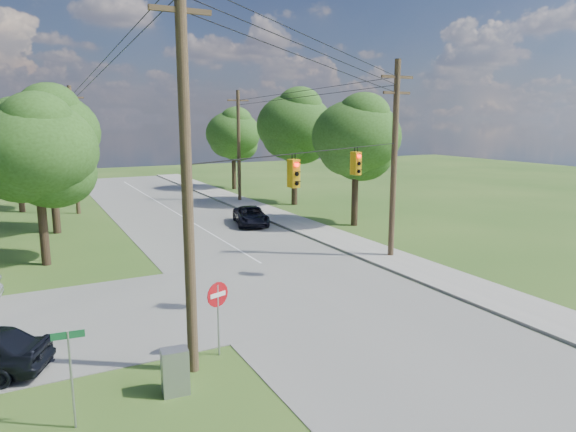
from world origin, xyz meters
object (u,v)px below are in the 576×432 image
pole_ne (394,157)px  car_main_north (251,216)px  pole_sw (186,164)px  pole_north_e (239,145)px  control_cabinet (175,371)px  pole_north_w (74,149)px  do_not_enter_sign (218,302)px

pole_ne → car_main_north: bearing=106.5°
pole_sw → car_main_north: (10.10, 19.10, -5.56)m
pole_north_e → control_cabinet: bearing=-115.0°
control_cabinet → pole_north_w: bearing=94.7°
pole_ne → pole_north_w: 26.03m
pole_ne → pole_north_e: 22.00m
pole_ne → pole_north_w: pole_ne is taller
pole_sw → pole_ne: (13.50, 7.60, -0.76)m
pole_north_w → pole_ne: bearing=-57.7°
pole_ne → do_not_enter_sign: bearing=-150.7°
pole_north_w → do_not_enter_sign: 29.23m
pole_ne → pole_north_e: pole_ne is taller
pole_ne → pole_sw: bearing=-150.6°
pole_north_e → pole_north_w: (-13.90, 0.00, 0.00)m
pole_north_e → pole_north_w: same height
do_not_enter_sign → pole_ne: bearing=9.7°
pole_ne → control_cabinet: 17.43m
pole_north_w → car_main_north: 15.50m
car_main_north → pole_north_w: bearing=149.1°
pole_sw → pole_north_e: 32.55m
pole_sw → do_not_enter_sign: bearing=30.1°
pole_north_e → car_main_north: bearing=-107.9°
car_main_north → do_not_enter_sign: 20.64m
car_main_north → pole_sw: bearing=-103.8°
pole_ne → car_main_north: 12.92m
pole_north_e → control_cabinet: 34.15m
pole_north_e → control_cabinet: size_ratio=7.72×
car_main_north → do_not_enter_sign: size_ratio=1.89×
pole_sw → do_not_enter_sign: (1.03, 0.60, -4.45)m
control_cabinet → pole_ne: bearing=36.7°
do_not_enter_sign → pole_sw: bearing=-169.5°
pole_north_e → do_not_enter_sign: pole_north_e is taller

